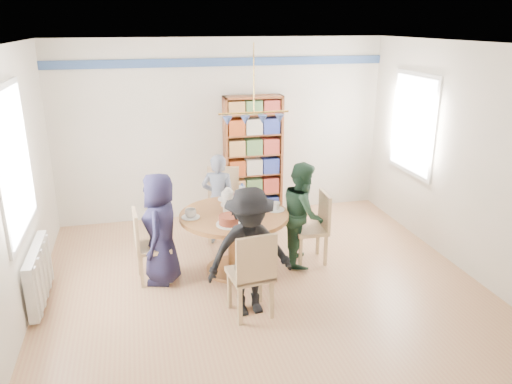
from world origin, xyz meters
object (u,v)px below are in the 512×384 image
object	(u,v)px
dining_table	(234,229)
chair_left	(146,243)
person_near	(250,252)
chair_near	(253,271)
person_left	(161,229)
bookshelf	(253,158)
radiator	(39,274)
chair_right	(316,224)
chair_far	(223,200)
person_right	(303,213)
person_far	(219,199)

from	to	relation	value
dining_table	chair_left	distance (m)	1.04
dining_table	person_near	xyz separation A→B (m)	(-0.03, -0.94, 0.13)
chair_near	person_left	distance (m)	1.32
chair_left	bookshelf	size ratio (longest dim) A/B	0.47
person_near	radiator	bearing A→B (deg)	157.56
radiator	chair_right	bearing A→B (deg)	4.80
chair_right	person_left	size ratio (longest dim) A/B	0.69
chair_far	chair_near	xyz separation A→B (m)	(-0.08, -2.10, -0.02)
chair_left	chair_near	size ratio (longest dim) A/B	0.92
radiator	person_left	bearing A→B (deg)	8.93
chair_far	bookshelf	distance (m)	1.03
radiator	person_near	bearing A→B (deg)	-17.91
dining_table	person_left	xyz separation A→B (m)	(-0.87, -0.04, 0.10)
chair_far	chair_near	distance (m)	2.10
chair_near	person_near	world-z (taller)	person_near
chair_right	person_right	world-z (taller)	person_right
person_left	person_far	world-z (taller)	person_left
dining_table	chair_near	bearing A→B (deg)	-91.15
chair_left	person_near	size ratio (longest dim) A/B	0.64
person_right	bookshelf	world-z (taller)	bookshelf
chair_right	person_left	world-z (taller)	person_left
chair_left	person_left	world-z (taller)	person_left
dining_table	person_near	size ratio (longest dim) A/B	0.94
radiator	chair_left	distance (m)	1.18
chair_left	person_right	xyz separation A→B (m)	(1.92, 0.04, 0.17)
dining_table	bookshelf	size ratio (longest dim) A/B	0.69
chair_near	bookshelf	xyz separation A→B (m)	(0.68, 2.84, 0.39)
radiator	person_right	world-z (taller)	person_right
chair_near	bookshelf	size ratio (longest dim) A/B	0.51
chair_right	person_left	xyz separation A→B (m)	(-1.92, -0.06, 0.16)
radiator	dining_table	bearing A→B (deg)	6.39
person_near	dining_table	bearing A→B (deg)	83.76
chair_left	person_right	size ratio (longest dim) A/B	0.67
chair_far	person_near	bearing A→B (deg)	-92.38
chair_right	radiator	bearing A→B (deg)	-175.20
person_right	person_far	world-z (taller)	person_right
chair_near	person_right	xyz separation A→B (m)	(0.90, 1.09, 0.13)
chair_left	person_far	size ratio (longest dim) A/B	0.70
chair_near	person_left	xyz separation A→B (m)	(-0.85, 1.01, 0.13)
chair_far	chair_right	bearing A→B (deg)	-45.91
dining_table	chair_right	world-z (taller)	chair_right
radiator	chair_near	size ratio (longest dim) A/B	1.05
chair_far	person_left	distance (m)	1.44
chair_far	person_far	size ratio (longest dim) A/B	0.79
person_far	chair_far	bearing A→B (deg)	-93.87
dining_table	chair_far	world-z (taller)	chair_far
dining_table	chair_near	world-z (taller)	chair_near
person_left	person_far	bearing A→B (deg)	150.97
chair_near	person_near	xyz separation A→B (m)	(-0.01, 0.11, 0.16)
dining_table	chair_far	distance (m)	1.06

